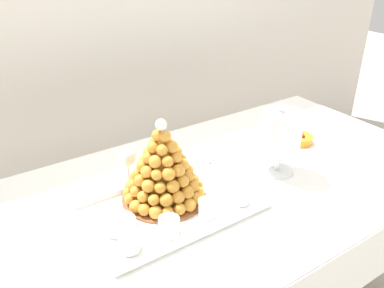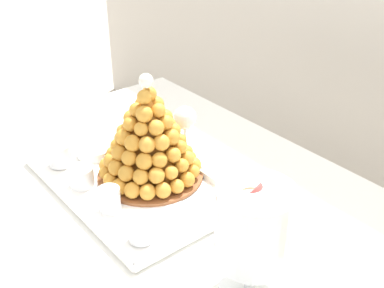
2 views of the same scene
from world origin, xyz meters
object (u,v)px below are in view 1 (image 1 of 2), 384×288
Objects in this scene: croquembouche at (163,170)px; dessert_cup_left at (129,241)px; macaron_goblet at (281,133)px; wine_glass at (127,158)px; dessert_cup_centre at (207,209)px; creme_brulee_ramekin at (119,224)px; fruit_tart_plate at (299,141)px; dessert_cup_mid_right at (241,196)px; serving_tray at (172,208)px; dessert_cup_mid_left at (169,226)px.

croquembouche is 4.53× the size of dessert_cup_left.
wine_glass is (-0.48, 0.23, -0.05)m from macaron_goblet.
macaron_goblet is at bearing 12.15° from dessert_cup_centre.
creme_brulee_ramekin is 0.42× the size of macaron_goblet.
wine_glass reaches higher than fruit_tart_plate.
creme_brulee_ramekin is (-0.37, 0.10, -0.01)m from dessert_cup_mid_right.
macaron_goblet is 1.75× the size of wine_glass.
wine_glass is at bearing 57.59° from creme_brulee_ramekin.
fruit_tart_plate is at bearing 25.24° from macaron_goblet.
wine_glass reaches higher than dessert_cup_centre.
croquembouche is 0.18m from dessert_cup_centre.
macaron_goblet reaches higher than dessert_cup_left.
macaron_goblet is 1.11× the size of fruit_tart_plate.
dessert_cup_centre is at bearing -68.94° from croquembouche.
dessert_cup_left reaches higher than dessert_cup_centre.
dessert_cup_mid_right is 0.51m from fruit_tart_plate.
dessert_cup_left reaches higher than dessert_cup_mid_right.
dessert_cup_centre is at bearing -70.37° from wine_glass.
macaron_goblet is at bearing -1.90° from serving_tray.
dessert_cup_mid_left is 0.26× the size of macaron_goblet.
wine_glass is at bearing 127.90° from dessert_cup_mid_right.
creme_brulee_ramekin is at bearing 137.85° from dessert_cup_mid_left.
dessert_cup_centre is 0.24× the size of macaron_goblet.
croquembouche is at bearing 16.81° from creme_brulee_ramekin.
creme_brulee_ramekin is 0.47× the size of fruit_tart_plate.
dessert_cup_mid_left is at bearing -165.49° from fruit_tart_plate.
serving_tray is 1.93× the size of croquembouche.
croquembouche is at bearing 38.00° from dessert_cup_left.
dessert_cup_left is at bearing -172.71° from macaron_goblet.
dessert_cup_mid_left is 0.32m from wine_glass.
macaron_goblet is (0.43, -0.07, 0.04)m from croquembouche.
dessert_cup_left is at bearing 179.70° from dessert_cup_mid_right.
creme_brulee_ramekin is at bearing -163.19° from croquembouche.
wine_glass is at bearing 102.41° from serving_tray.
creme_brulee_ramekin is at bearing 178.39° from macaron_goblet.
fruit_tart_plate reaches higher than serving_tray.
wine_glass is (-0.71, 0.12, 0.09)m from fruit_tart_plate.
dessert_cup_mid_right is at bearing -39.23° from croquembouche.
dessert_cup_mid_left is 1.15× the size of dessert_cup_mid_right.
macaron_goblet is at bearing -154.76° from fruit_tart_plate.
serving_tray is at bearing 123.47° from dessert_cup_centre.
creme_brulee_ramekin is at bearing 165.03° from dessert_cup_mid_right.
dessert_cup_mid_left is 0.26m from dessert_cup_mid_right.
serving_tray is at bearing -77.59° from wine_glass.
dessert_cup_centre reaches higher than fruit_tart_plate.
dessert_cup_centre is at bearing -56.53° from serving_tray.
fruit_tart_plate is at bearing 17.35° from dessert_cup_centre.
fruit_tart_plate is at bearing 12.38° from dessert_cup_left.
croquembouche reaches higher than wine_glass.
dessert_cup_mid_left reaches higher than fruit_tart_plate.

